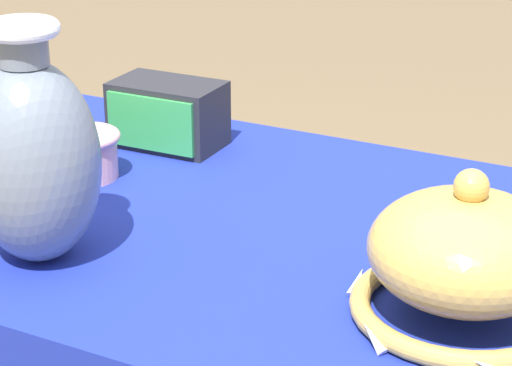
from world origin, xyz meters
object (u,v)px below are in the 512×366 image
Objects in this scene: vase_tall_bulbous at (33,157)px; cup_wide_rose at (84,153)px; mosaic_tile_box at (167,114)px; vase_dome_bell at (465,261)px.

cup_wide_rose is at bearing 114.75° from vase_tall_bulbous.
mosaic_tile_box reaches higher than cup_wide_rose.
cup_wide_rose is (-0.03, -0.16, -0.01)m from mosaic_tile_box.
vase_tall_bulbous is 2.71× the size of cup_wide_rose.
vase_dome_bell reaches higher than mosaic_tile_box.
vase_tall_bulbous is 0.49m from vase_dome_bell.
vase_tall_bulbous is at bearing -65.25° from cup_wide_rose.
cup_wide_rose is (-0.58, 0.13, -0.03)m from vase_dome_bell.
vase_tall_bulbous is 0.27m from cup_wide_rose.
vase_dome_bell is 0.60m from cup_wide_rose.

